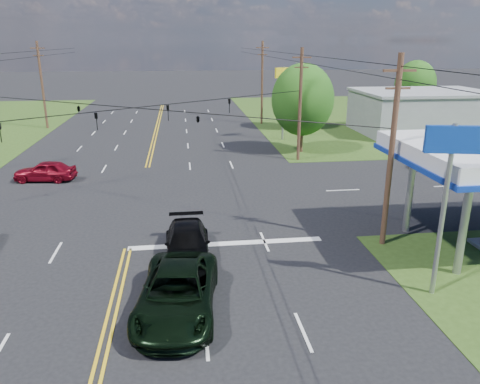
{
  "coord_description": "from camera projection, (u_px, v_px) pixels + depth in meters",
  "views": [
    {
      "loc": [
        2.93,
        -18.07,
        10.01
      ],
      "look_at": [
        5.97,
        6.0,
        2.14
      ],
      "focal_mm": 35.0,
      "sensor_mm": 36.0,
      "label": 1
    }
  ],
  "objects": [
    {
      "name": "pickup_dkgreen",
      "position": [
        177.0,
        293.0,
        17.79
      ],
      "size": [
        3.57,
        6.52,
        1.73
      ],
      "primitive_type": "imported",
      "rotation": [
        0.0,
        0.0,
        -0.12
      ],
      "color": "black",
      "rests_on": "ground"
    },
    {
      "name": "retail_ne",
      "position": [
        422.0,
        113.0,
        52.88
      ],
      "size": [
        14.0,
        10.0,
        4.4
      ],
      "primitive_type": "cube",
      "color": "gray",
      "rests_on": "ground"
    },
    {
      "name": "grass_ne",
      "position": [
        411.0,
        116.0,
        65.48
      ],
      "size": [
        46.0,
        48.0,
        0.03
      ],
      "primitive_type": "cube",
      "color": "#2A4315",
      "rests_on": "ground"
    },
    {
      "name": "sedan_far",
      "position": [
        447.0,
        159.0,
        38.12
      ],
      "size": [
        5.54,
        2.31,
        1.6
      ],
      "primitive_type": "imported",
      "rotation": [
        0.0,
        0.0,
        -1.56
      ],
      "color": "#AFAFB4",
      "rests_on": "ground"
    },
    {
      "name": "stop_bar",
      "position": [
        226.0,
        244.0,
        24.16
      ],
      "size": [
        10.0,
        0.5,
        0.02
      ],
      "primitive_type": "cube",
      "color": "silver",
      "rests_on": "ground"
    },
    {
      "name": "tree_right_a",
      "position": [
        303.0,
        100.0,
        42.6
      ],
      "size": [
        5.7,
        5.7,
        8.18
      ],
      "color": "#472C1E",
      "rests_on": "ground"
    },
    {
      "name": "span_wire_signals",
      "position": [
        134.0,
        108.0,
        29.26
      ],
      "size": [
        26.0,
        18.0,
        1.13
      ],
      "color": "black",
      "rests_on": "ground"
    },
    {
      "name": "power_lines",
      "position": [
        127.0,
        67.0,
        26.57
      ],
      "size": [
        26.04,
        100.0,
        0.64
      ],
      "color": "black",
      "rests_on": "ground"
    },
    {
      "name": "pole_right_far",
      "position": [
        262.0,
        82.0,
        57.49
      ],
      "size": [
        1.6,
        0.28,
        10.0
      ],
      "color": "#472C1E",
      "rests_on": "ground"
    },
    {
      "name": "suv_black",
      "position": [
        188.0,
        244.0,
        22.32
      ],
      "size": [
        2.12,
        5.21,
        1.51
      ],
      "primitive_type": "imported",
      "rotation": [
        0.0,
        0.0,
        0.0
      ],
      "color": "black",
      "rests_on": "ground"
    },
    {
      "name": "pole_ne",
      "position": [
        300.0,
        104.0,
        39.64
      ],
      "size": [
        1.6,
        0.28,
        9.5
      ],
      "color": "#472C1E",
      "rests_on": "ground"
    },
    {
      "name": "polesign_se",
      "position": [
        450.0,
        166.0,
        17.76
      ],
      "size": [
        2.09,
        0.68,
        7.09
      ],
      "color": "#A5A5AA",
      "rests_on": "ground"
    },
    {
      "name": "tree_right_b",
      "position": [
        297.0,
        93.0,
        54.43
      ],
      "size": [
        4.94,
        4.94,
        7.09
      ],
      "color": "#472C1E",
      "rests_on": "ground"
    },
    {
      "name": "sedan_red",
      "position": [
        45.0,
        171.0,
        34.83
      ],
      "size": [
        4.6,
        2.26,
        1.51
      ],
      "primitive_type": "imported",
      "rotation": [
        0.0,
        0.0,
        -1.68
      ],
      "color": "maroon",
      "rests_on": "ground"
    },
    {
      "name": "pole_left_far",
      "position": [
        42.0,
        84.0,
        54.4
      ],
      "size": [
        1.6,
        0.28,
        10.0
      ],
      "color": "#472C1E",
      "rests_on": "ground"
    },
    {
      "name": "ground",
      "position": [
        140.0,
        198.0,
        31.11
      ],
      "size": [
        280.0,
        280.0,
        0.0
      ],
      "primitive_type": "plane",
      "color": "black",
      "rests_on": "ground"
    },
    {
      "name": "pole_se",
      "position": [
        392.0,
        151.0,
        22.65
      ],
      "size": [
        1.6,
        0.28,
        9.5
      ],
      "color": "#472C1E",
      "rests_on": "ground"
    },
    {
      "name": "polesign_ne",
      "position": [
        284.0,
        84.0,
        47.81
      ],
      "size": [
        2.02,
        0.96,
        7.51
      ],
      "color": "#A5A5AA",
      "rests_on": "ground"
    },
    {
      "name": "tree_far_r",
      "position": [
        415.0,
        84.0,
        62.07
      ],
      "size": [
        5.32,
        5.32,
        7.63
      ],
      "color": "#472C1E",
      "rests_on": "ground"
    }
  ]
}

